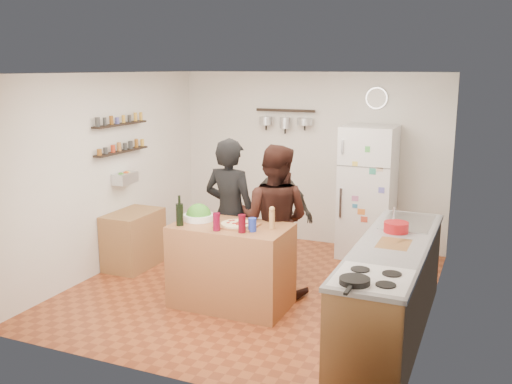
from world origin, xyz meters
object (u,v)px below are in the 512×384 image
at_px(pepper_mill, 272,220).
at_px(prep_island, 231,266).
at_px(salt_canister, 252,225).
at_px(person_left, 230,214).
at_px(salad_bowl, 199,217).
at_px(wall_clock, 377,98).
at_px(wine_bottle, 180,215).
at_px(side_table, 134,239).
at_px(counter_run, 391,291).
at_px(red_bowl, 396,227).
at_px(person_center, 274,220).
at_px(fridge, 368,192).
at_px(person_back, 280,214).
at_px(skillet, 355,281).

bearing_deg(pepper_mill, prep_island, -173.66).
bearing_deg(salt_canister, person_left, 131.86).
height_order(salad_bowl, person_left, person_left).
height_order(prep_island, wall_clock, wall_clock).
relative_size(wine_bottle, side_table, 0.30).
relative_size(salt_canister, counter_run, 0.05).
bearing_deg(red_bowl, person_center, 174.19).
distance_m(wine_bottle, wall_clock, 3.38).
bearing_deg(pepper_mill, counter_run, -3.30).
relative_size(prep_island, salad_bowl, 3.73).
bearing_deg(salt_canister, prep_island, 158.20).
distance_m(salad_bowl, person_left, 0.48).
relative_size(salad_bowl, fridge, 0.19).
xyz_separation_m(pepper_mill, wall_clock, (0.52, 2.56, 1.14)).
bearing_deg(wall_clock, counter_run, -74.08).
relative_size(person_left, side_table, 2.23).
xyz_separation_m(person_back, skillet, (1.48, -2.26, 0.16)).
bearing_deg(person_center, person_back, -76.76).
distance_m(salad_bowl, side_table, 1.54).
height_order(red_bowl, wall_clock, wall_clock).
bearing_deg(pepper_mill, side_table, 165.01).
bearing_deg(person_center, person_left, 3.76).
bearing_deg(counter_run, salad_bowl, 178.04).
xyz_separation_m(prep_island, person_left, (-0.25, 0.49, 0.44)).
relative_size(prep_island, fridge, 0.69).
xyz_separation_m(pepper_mill, red_bowl, (1.22, 0.35, -0.03)).
height_order(person_back, fridge, fridge).
height_order(prep_island, red_bowl, red_bowl).
bearing_deg(person_back, salt_canister, 111.23).
xyz_separation_m(salt_canister, wall_clock, (0.67, 2.73, 1.17)).
bearing_deg(side_table, wall_clock, 36.30).
height_order(salt_canister, fridge, fridge).
bearing_deg(person_center, prep_island, 60.88).
height_order(prep_island, skillet, skillet).
bearing_deg(fridge, side_table, -148.53).
bearing_deg(skillet, wall_clock, 99.78).
height_order(salt_canister, person_left, person_left).
height_order(prep_island, pepper_mill, pepper_mill).
height_order(wall_clock, side_table, wall_clock).
bearing_deg(person_left, counter_run, 169.83).
xyz_separation_m(salt_canister, red_bowl, (1.37, 0.52, -0.01)).
bearing_deg(wine_bottle, pepper_mill, 15.87).
bearing_deg(counter_run, side_table, 169.24).
bearing_deg(fridge, wall_clock, 90.00).
xyz_separation_m(fridge, side_table, (-2.69, -1.65, -0.54)).
height_order(person_back, wall_clock, wall_clock).
relative_size(pepper_mill, side_table, 0.24).
bearing_deg(salt_canister, wall_clock, 76.15).
height_order(salad_bowl, counter_run, salad_bowl).
height_order(pepper_mill, fridge, fridge).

